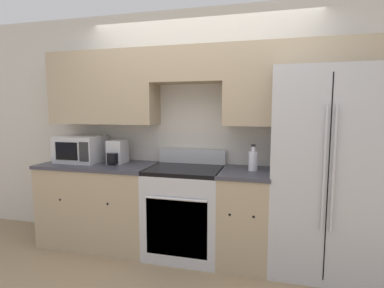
{
  "coord_description": "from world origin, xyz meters",
  "views": [
    {
      "loc": [
        0.76,
        -2.6,
        1.51
      ],
      "look_at": [
        0.0,
        0.31,
        1.17
      ],
      "focal_mm": 28.0,
      "sensor_mm": 36.0,
      "label": 1
    }
  ],
  "objects_px": {
    "oven_range": "(185,211)",
    "bottle": "(253,160)",
    "refrigerator": "(321,171)",
    "microwave": "(81,149)"
  },
  "relations": [
    {
      "from": "oven_range",
      "to": "microwave",
      "type": "bearing_deg",
      "value": 177.66
    },
    {
      "from": "refrigerator",
      "to": "bottle",
      "type": "bearing_deg",
      "value": -179.2
    },
    {
      "from": "oven_range",
      "to": "refrigerator",
      "type": "bearing_deg",
      "value": 2.32
    },
    {
      "from": "oven_range",
      "to": "bottle",
      "type": "height_order",
      "value": "bottle"
    },
    {
      "from": "oven_range",
      "to": "bottle",
      "type": "xyz_separation_m",
      "value": [
        0.68,
        0.04,
        0.56
      ]
    },
    {
      "from": "microwave",
      "to": "bottle",
      "type": "height_order",
      "value": "microwave"
    },
    {
      "from": "bottle",
      "to": "refrigerator",
      "type": "bearing_deg",
      "value": 0.8
    },
    {
      "from": "oven_range",
      "to": "bottle",
      "type": "relative_size",
      "value": 4.17
    },
    {
      "from": "oven_range",
      "to": "microwave",
      "type": "xyz_separation_m",
      "value": [
        -1.25,
        0.05,
        0.6
      ]
    },
    {
      "from": "refrigerator",
      "to": "microwave",
      "type": "relative_size",
      "value": 3.85
    }
  ]
}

